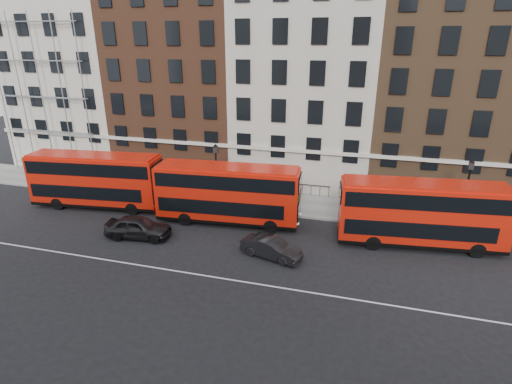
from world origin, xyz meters
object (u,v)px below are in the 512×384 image
(bus_c, at_px, (421,213))
(car_rear, at_px, (138,227))
(bus_a, at_px, (96,179))
(car_front, at_px, (271,248))
(bus_b, at_px, (227,193))

(bus_c, relative_size, car_rear, 2.38)
(bus_a, bearing_deg, car_front, -21.30)
(bus_b, height_order, car_rear, bus_b)
(car_rear, bearing_deg, car_front, -98.15)
(bus_a, relative_size, bus_c, 1.01)
(bus_a, xyz_separation_m, car_front, (16.20, -4.29, -1.81))
(bus_b, distance_m, car_rear, 6.99)
(bus_a, bearing_deg, bus_b, -6.47)
(bus_a, xyz_separation_m, bus_b, (11.68, 0.00, -0.01))
(car_rear, bearing_deg, bus_b, -59.71)
(bus_c, bearing_deg, car_front, -162.01)
(bus_a, height_order, car_rear, bus_a)
(car_rear, bearing_deg, bus_a, 49.40)
(bus_a, xyz_separation_m, car_rear, (6.30, -4.14, -1.68))
(bus_a, distance_m, bus_b, 11.68)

